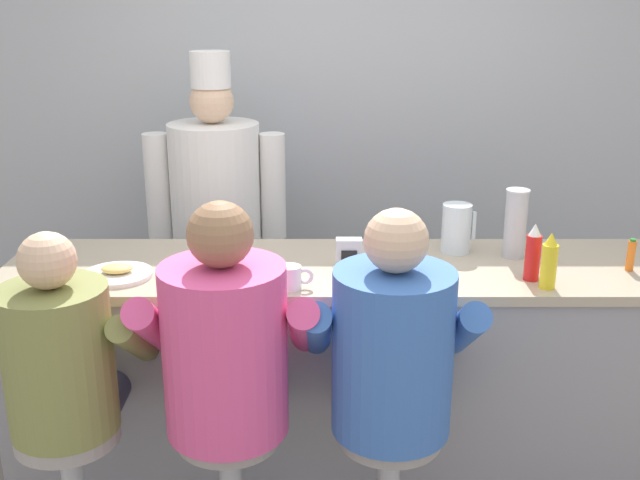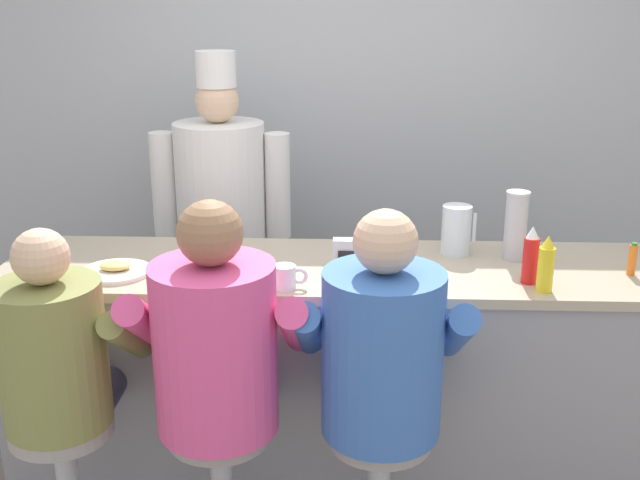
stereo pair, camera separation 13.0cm
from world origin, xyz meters
TOP-DOWN VIEW (x-y plane):
  - wall_back at (0.00, 1.79)m, footprint 10.00×0.06m
  - diner_counter at (0.00, 0.35)m, footprint 2.81×0.69m
  - ketchup_bottle_red at (0.73, 0.18)m, footprint 0.06×0.06m
  - mustard_bottle_yellow at (0.77, 0.09)m, footprint 0.06×0.06m
  - hot_sauce_bottle_orange at (1.16, 0.28)m, footprint 0.03×0.03m
  - water_pitcher_clear at (0.49, 0.52)m, footprint 0.15×0.13m
  - breakfast_plate at (-0.90, 0.21)m, footprint 0.28×0.28m
  - cereal_bowl at (-0.59, 0.27)m, footprint 0.15×0.15m
  - coffee_mug_white at (-0.21, 0.09)m, footprint 0.13×0.09m
  - cup_stack_steel at (0.73, 0.45)m, footprint 0.10×0.10m
  - napkin_dispenser_chrome at (0.02, 0.32)m, footprint 0.11×0.06m
  - diner_seated_olive at (-0.99, -0.23)m, footprint 0.57×0.56m
  - diner_seated_pink at (-0.42, -0.22)m, footprint 0.65×0.64m
  - diner_seated_blue at (0.15, -0.22)m, footprint 0.63×0.62m
  - cook_in_whites_near at (-0.64, 1.18)m, footprint 0.72×0.46m

SIDE VIEW (x-z plane):
  - diner_counter at x=0.00m, z-range 0.00..1.05m
  - diner_seated_olive at x=-0.99m, z-range 0.17..1.55m
  - diner_seated_blue at x=0.15m, z-range 0.17..1.63m
  - diner_seated_pink at x=-0.42m, z-range 0.17..1.65m
  - cook_in_whites_near at x=-0.64m, z-range 0.09..1.94m
  - breakfast_plate at x=-0.90m, z-range 1.04..1.09m
  - cereal_bowl at x=-0.59m, z-range 1.05..1.09m
  - coffee_mug_white at x=-0.21m, z-range 1.05..1.14m
  - napkin_dispenser_chrome at x=0.02m, z-range 1.05..1.17m
  - hot_sauce_bottle_orange at x=1.16m, z-range 1.04..1.18m
  - mustard_bottle_yellow at x=0.77m, z-range 1.04..1.26m
  - water_pitcher_clear at x=0.49m, z-range 1.05..1.26m
  - ketchup_bottle_red at x=0.73m, z-range 1.04..1.27m
  - cup_stack_steel at x=0.73m, z-range 1.05..1.34m
  - wall_back at x=0.00m, z-range 0.00..2.70m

